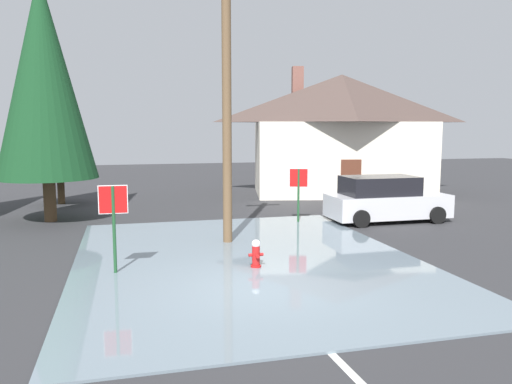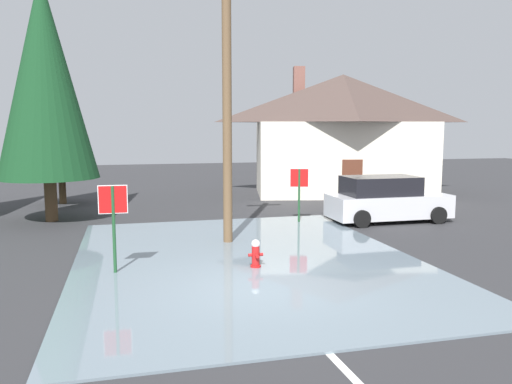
# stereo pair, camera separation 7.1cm
# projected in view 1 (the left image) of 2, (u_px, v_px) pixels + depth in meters

# --- Properties ---
(ground_plane) EXTENTS (80.00, 80.00, 0.10)m
(ground_plane) POSITION_uv_depth(u_px,v_px,m) (266.00, 291.00, 11.28)
(ground_plane) COLOR #2D2D30
(flood_puddle) EXTENTS (8.93, 11.83, 0.05)m
(flood_puddle) POSITION_uv_depth(u_px,v_px,m) (246.00, 259.00, 13.70)
(flood_puddle) COLOR slate
(flood_puddle) RESTS_ON ground
(lane_stop_bar) EXTENTS (3.12, 0.56, 0.01)m
(lane_stop_bar) POSITION_uv_depth(u_px,v_px,m) (339.00, 315.00, 9.66)
(lane_stop_bar) COLOR silver
(lane_stop_bar) RESTS_ON ground
(stop_sign_near) EXTENTS (0.69, 0.08, 2.19)m
(stop_sign_near) POSITION_uv_depth(u_px,v_px,m) (113.00, 212.00, 12.17)
(stop_sign_near) COLOR #1E4C28
(stop_sign_near) RESTS_ON ground
(fire_hydrant) EXTENTS (0.38, 0.32, 0.75)m
(fire_hydrant) POSITION_uv_depth(u_px,v_px,m) (256.00, 254.00, 12.82)
(fire_hydrant) COLOR red
(fire_hydrant) RESTS_ON ground
(utility_pole) EXTENTS (1.60, 0.28, 8.89)m
(utility_pole) POSITION_uv_depth(u_px,v_px,m) (227.00, 91.00, 15.14)
(utility_pole) COLOR brown
(utility_pole) RESTS_ON ground
(stop_sign_far) EXTENTS (0.68, 0.22, 2.05)m
(stop_sign_far) POSITION_uv_depth(u_px,v_px,m) (299.00, 184.00, 18.89)
(stop_sign_far) COLOR #1E4C28
(stop_sign_far) RESTS_ON ground
(house) EXTENTS (10.61, 7.38, 6.83)m
(house) POSITION_uv_depth(u_px,v_px,m) (341.00, 132.00, 27.18)
(house) COLOR silver
(house) RESTS_ON ground
(parked_car) EXTENTS (4.54, 2.07, 1.73)m
(parked_car) POSITION_uv_depth(u_px,v_px,m) (385.00, 200.00, 19.30)
(parked_car) COLOR silver
(parked_car) RESTS_ON ground
(pine_tree_tall_left) EXTENTS (2.57, 2.57, 6.43)m
(pine_tree_tall_left) POSITION_uv_depth(u_px,v_px,m) (58.00, 122.00, 23.36)
(pine_tree_tall_left) COLOR #4C3823
(pine_tree_tall_left) RESTS_ON ground
(pine_tree_short_left) EXTENTS (3.66, 3.66, 9.15)m
(pine_tree_short_left) POSITION_uv_depth(u_px,v_px,m) (44.00, 77.00, 18.71)
(pine_tree_short_left) COLOR #4C3823
(pine_tree_short_left) RESTS_ON ground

